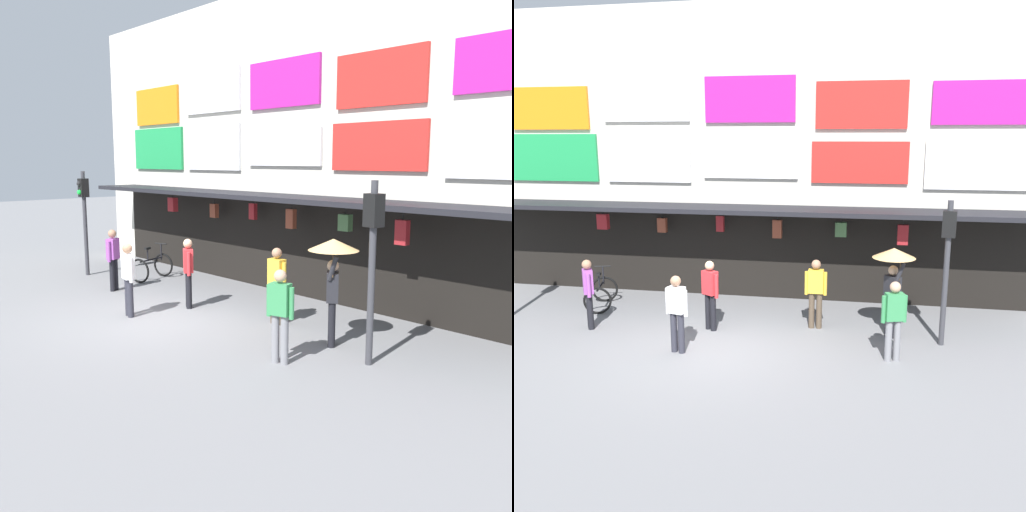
% 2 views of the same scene
% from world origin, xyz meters
% --- Properties ---
extents(ground_plane, '(80.00, 80.00, 0.00)m').
position_xyz_m(ground_plane, '(0.00, 0.00, 0.00)').
color(ground_plane, slate).
extents(shopfront, '(18.00, 2.60, 8.00)m').
position_xyz_m(shopfront, '(-0.00, 4.57, 3.96)').
color(shopfront, beige).
rests_on(shopfront, ground).
extents(traffic_light_near, '(0.29, 0.33, 3.20)m').
position_xyz_m(traffic_light_near, '(-5.70, 1.10, 2.14)').
color(traffic_light_near, '#38383D').
rests_on(traffic_light_near, ground).
extents(traffic_light_far, '(0.32, 0.34, 3.20)m').
position_xyz_m(traffic_light_far, '(4.94, 1.12, 2.14)').
color(traffic_light_far, '#38383D').
rests_on(traffic_light_far, ground).
extents(bicycle_parked, '(1.04, 1.33, 1.05)m').
position_xyz_m(bicycle_parked, '(-3.73, 2.19, 0.39)').
color(bicycle_parked, black).
rests_on(bicycle_parked, ground).
extents(pedestrian_with_umbrella, '(0.96, 0.96, 2.08)m').
position_xyz_m(pedestrian_with_umbrella, '(3.84, 1.41, 1.64)').
color(pedestrian_with_umbrella, black).
rests_on(pedestrian_with_umbrella, ground).
extents(pedestrian_in_purple, '(0.52, 0.29, 1.68)m').
position_xyz_m(pedestrian_in_purple, '(-0.63, -0.37, 0.95)').
color(pedestrian_in_purple, '#2D2D38').
rests_on(pedestrian_in_purple, ground).
extents(pedestrian_in_white, '(0.38, 0.46, 1.68)m').
position_xyz_m(pedestrian_in_white, '(-3.21, 0.66, 0.95)').
color(pedestrian_in_white, black).
rests_on(pedestrian_in_white, ground).
extents(pedestrian_in_blue, '(0.51, 0.32, 1.68)m').
position_xyz_m(pedestrian_in_blue, '(3.84, 0.00, 0.95)').
color(pedestrian_in_blue, gray).
rests_on(pedestrian_in_blue, ground).
extents(pedestrian_in_black, '(0.46, 0.38, 1.68)m').
position_xyz_m(pedestrian_in_black, '(-0.34, 1.09, 0.95)').
color(pedestrian_in_black, black).
rests_on(pedestrian_in_black, ground).
extents(pedestrian_in_yellow, '(0.53, 0.23, 1.68)m').
position_xyz_m(pedestrian_in_yellow, '(2.08, 1.67, 0.95)').
color(pedestrian_in_yellow, brown).
rests_on(pedestrian_in_yellow, ground).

